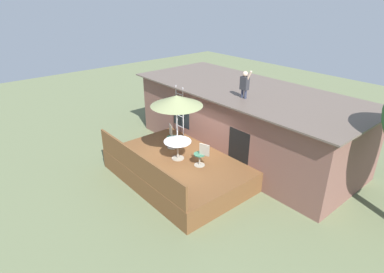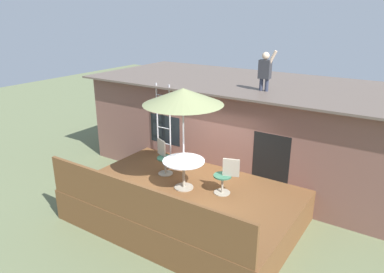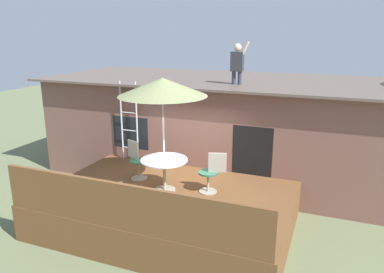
{
  "view_description": "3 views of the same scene",
  "coord_description": "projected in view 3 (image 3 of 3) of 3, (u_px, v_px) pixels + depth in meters",
  "views": [
    {
      "loc": [
        8.51,
        -6.65,
        6.75
      ],
      "look_at": [
        -0.15,
        0.7,
        1.49
      ],
      "focal_mm": 29.84,
      "sensor_mm": 36.0,
      "label": 1
    },
    {
      "loc": [
        4.55,
        -6.73,
        5.02
      ],
      "look_at": [
        -0.64,
        1.1,
        1.73
      ],
      "focal_mm": 33.74,
      "sensor_mm": 36.0,
      "label": 2
    },
    {
      "loc": [
        3.3,
        -6.95,
        4.25
      ],
      "look_at": [
        0.13,
        1.01,
        1.81
      ],
      "focal_mm": 34.38,
      "sensor_mm": 36.0,
      "label": 3
    }
  ],
  "objects": [
    {
      "name": "patio_umbrella",
      "position": [
        163.0,
        87.0,
        7.67
      ],
      "size": [
        1.9,
        1.9,
        2.54
      ],
      "color": "silver",
      "rests_on": "deck"
    },
    {
      "name": "patio_chair_left",
      "position": [
        137.0,
        160.0,
        8.92
      ],
      "size": [
        0.59,
        0.44,
        0.92
      ],
      "rotation": [
        0.0,
        0.0,
        -0.43
      ],
      "color": "#A59E8C",
      "rests_on": "deck"
    },
    {
      "name": "patio_table",
      "position": [
        164.0,
        166.0,
        8.16
      ],
      "size": [
        1.04,
        1.04,
        0.74
      ],
      "color": "#A59E8C",
      "rests_on": "deck"
    },
    {
      "name": "ground_plane",
      "position": [
        171.0,
        222.0,
        8.55
      ],
      "size": [
        40.0,
        40.0,
        0.0
      ],
      "primitive_type": "plane",
      "color": "#66704C"
    },
    {
      "name": "house",
      "position": [
        219.0,
        126.0,
        11.36
      ],
      "size": [
        10.5,
        4.5,
        2.92
      ],
      "color": "brown",
      "rests_on": "ground"
    },
    {
      "name": "deck",
      "position": [
        171.0,
        206.0,
        8.44
      ],
      "size": [
        5.43,
        3.87,
        0.8
      ],
      "primitive_type": "cube",
      "color": "brown",
      "rests_on": "ground"
    },
    {
      "name": "person_figure",
      "position": [
        238.0,
        61.0,
        9.54
      ],
      "size": [
        0.47,
        0.2,
        1.11
      ],
      "color": "#33384C",
      "rests_on": "house"
    },
    {
      "name": "patio_chair_right",
      "position": [
        211.0,
        173.0,
        8.12
      ],
      "size": [
        0.61,
        0.44,
        0.92
      ],
      "rotation": [
        0.0,
        0.0,
        -2.84
      ],
      "color": "#A59E8C",
      "rests_on": "deck"
    },
    {
      "name": "step_ladder",
      "position": [
        129.0,
        122.0,
        10.02
      ],
      "size": [
        0.52,
        0.04,
        2.2
      ],
      "color": "silver",
      "rests_on": "deck"
    },
    {
      "name": "deck_railing",
      "position": [
        125.0,
        208.0,
        6.52
      ],
      "size": [
        5.33,
        0.08,
        0.9
      ],
      "primitive_type": "cube",
      "color": "brown",
      "rests_on": "deck"
    }
  ]
}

